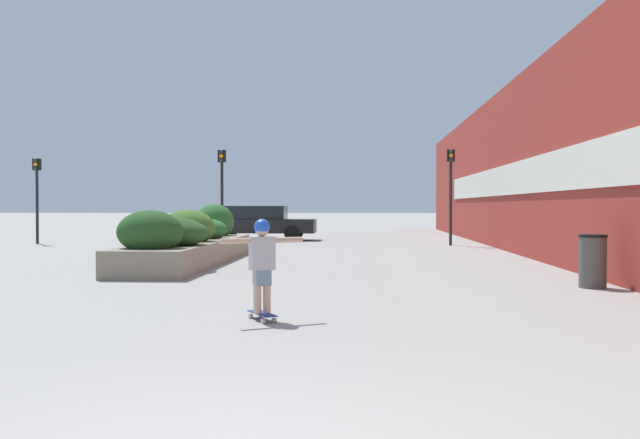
# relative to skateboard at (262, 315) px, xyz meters

# --- Properties ---
(building_wall_right) EXTENTS (0.67, 44.67, 5.38)m
(building_wall_right) POSITION_rel_skateboard_xyz_m (6.20, 14.11, 2.61)
(building_wall_right) COLOR maroon
(building_wall_right) RESTS_ON ground_plane
(planter_box) EXTENTS (1.77, 8.36, 1.52)m
(planter_box) POSITION_rel_skateboard_xyz_m (-3.11, 8.64, 0.52)
(planter_box) COLOR gray
(planter_box) RESTS_ON ground_plane
(skateboard) EXTENTS (0.46, 0.64, 0.09)m
(skateboard) POSITION_rel_skateboard_xyz_m (0.00, 0.00, 0.00)
(skateboard) COLOR navy
(skateboard) RESTS_ON ground_plane
(skateboarder) EXTENTS (1.00, 0.62, 1.20)m
(skateboarder) POSITION_rel_skateboard_xyz_m (-0.00, 0.00, 0.75)
(skateboarder) COLOR tan
(skateboarder) RESTS_ON skateboard
(trash_bin) EXTENTS (0.50, 0.50, 0.95)m
(trash_bin) POSITION_rel_skateboard_xyz_m (5.36, 3.94, 0.41)
(trash_bin) COLOR #514C47
(trash_bin) RESTS_ON ground_plane
(car_leftmost) EXTENTS (4.76, 1.96, 1.47)m
(car_leftmost) POSITION_rel_skateboard_xyz_m (-3.20, 21.33, 0.70)
(car_leftmost) COLOR black
(car_leftmost) RESTS_ON ground_plane
(car_center_left) EXTENTS (4.62, 1.86, 1.60)m
(car_center_left) POSITION_rel_skateboard_xyz_m (12.68, 24.49, 0.76)
(car_center_left) COLOR slate
(car_center_left) RESTS_ON ground_plane
(traffic_light_left) EXTENTS (0.28, 0.30, 3.55)m
(traffic_light_left) POSITION_rel_skateboard_xyz_m (-3.98, 17.31, 2.34)
(traffic_light_left) COLOR black
(traffic_light_left) RESTS_ON ground_plane
(traffic_light_right) EXTENTS (0.28, 0.30, 3.56)m
(traffic_light_right) POSITION_rel_skateboard_xyz_m (4.53, 17.67, 2.35)
(traffic_light_right) COLOR black
(traffic_light_right) RESTS_ON ground_plane
(traffic_light_far_left) EXTENTS (0.28, 0.30, 3.30)m
(traffic_light_far_left) POSITION_rel_skateboard_xyz_m (-11.31, 17.82, 2.19)
(traffic_light_far_left) COLOR black
(traffic_light_far_left) RESTS_ON ground_plane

